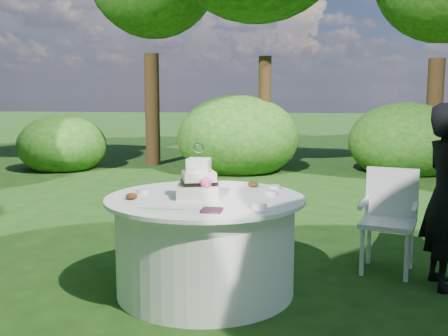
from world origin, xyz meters
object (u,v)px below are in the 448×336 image
at_px(napkins, 212,210).
at_px(guest, 446,197).
at_px(table, 205,244).
at_px(cake, 199,183).
at_px(chair, 390,213).

height_order(napkins, guest, guest).
bearing_deg(table, napkins, -74.84).
distance_m(table, cake, 0.50).
bearing_deg(guest, chair, 39.27).
xyz_separation_m(napkins, cake, (-0.18, 0.49, 0.10)).
bearing_deg(cake, guest, 11.75).
relative_size(napkins, cake, 0.33).
bearing_deg(chair, napkins, -137.81).
height_order(guest, table, guest).
bearing_deg(guest, table, 96.02).
relative_size(guest, cake, 3.50).
xyz_separation_m(guest, cake, (-1.94, -0.40, 0.13)).
relative_size(napkins, table, 0.09).
relative_size(napkins, chair, 0.15).
height_order(napkins, cake, cake).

